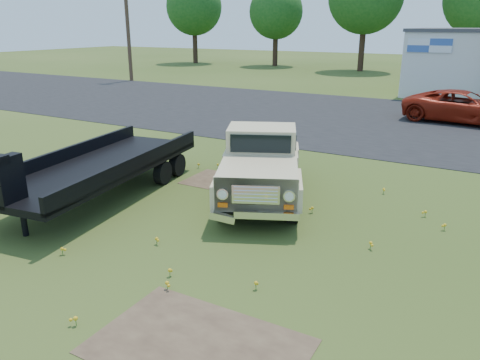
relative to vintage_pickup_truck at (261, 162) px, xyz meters
name	(u,v)px	position (x,y,z in m)	size (l,w,h in m)	color
ground	(219,243)	(0.49, -2.92, -0.96)	(140.00, 140.00, 0.00)	#334616
asphalt_lot	(384,121)	(0.49, 12.08, -0.96)	(90.00, 14.00, 0.02)	black
dirt_patch_a	(198,347)	(1.99, -5.92, -0.96)	(3.00, 2.00, 0.01)	#463325
dirt_patch_b	(224,182)	(-1.51, 0.58, -0.96)	(2.20, 1.60, 0.01)	#463325
utility_pole_west	(127,21)	(-21.51, 19.08, 3.65)	(1.60, 0.30, 9.00)	#452F20
treeline_a	(194,7)	(-27.51, 37.08, 5.34)	(6.40, 6.40, 9.52)	#342117
treeline_b	(276,12)	(-17.51, 38.08, 4.71)	(5.76, 5.76, 8.57)	#342117
vintage_pickup_truck	(261,162)	(0.00, 0.00, 0.00)	(2.05, 5.27, 1.91)	tan
flatbed_trailer	(99,162)	(-3.73, -2.04, 0.00)	(2.33, 7.00, 1.91)	black
red_pickup	(463,107)	(3.69, 13.48, -0.23)	(2.42, 5.26, 1.46)	maroon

